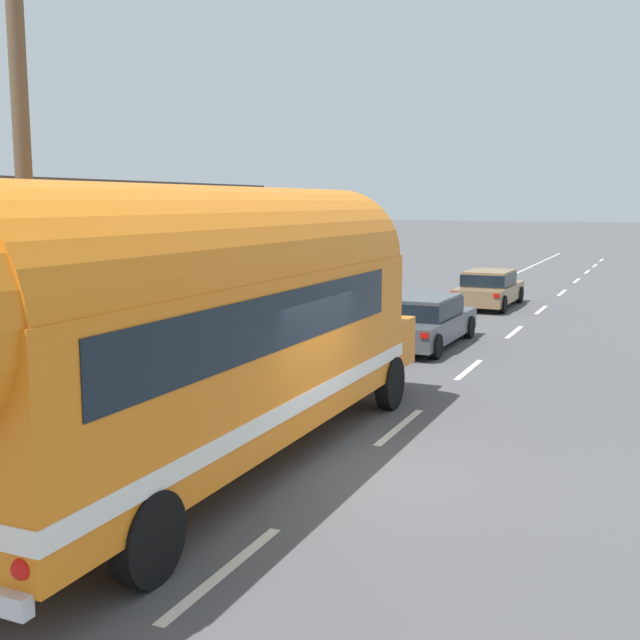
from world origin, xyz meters
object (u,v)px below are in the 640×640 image
(painted_bus, at_px, (199,319))
(car_second, at_px, (489,287))
(utility_pole, at_px, (23,164))
(car_lead, at_px, (422,319))

(painted_bus, bearing_deg, car_second, 90.57)
(utility_pole, bearing_deg, car_second, 83.47)
(car_lead, height_order, car_second, same)
(car_lead, distance_m, car_second, 8.77)
(utility_pole, height_order, painted_bus, utility_pole)
(utility_pole, relative_size, car_second, 1.84)
(car_second, bearing_deg, painted_bus, -89.43)
(car_lead, bearing_deg, painted_bus, -89.09)
(car_second, bearing_deg, utility_pole, -96.53)
(car_lead, bearing_deg, utility_pole, -101.34)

